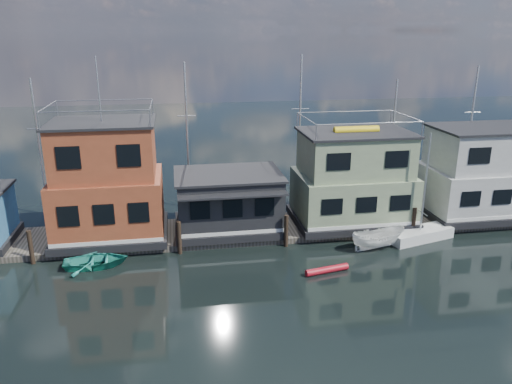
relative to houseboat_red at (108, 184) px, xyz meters
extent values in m
plane|color=black|center=(8.50, -12.00, -4.10)|extent=(160.00, 160.00, 0.00)
cube|color=#595147|center=(8.50, 0.00, -3.90)|extent=(48.00, 5.00, 0.40)
cube|color=black|center=(0.00, 0.00, -3.45)|extent=(7.40, 5.90, 0.50)
cube|color=#994326|center=(0.00, 0.00, -1.33)|extent=(7.00, 5.50, 3.74)
cube|color=#994326|center=(0.00, 0.00, 2.27)|extent=(6.30, 4.95, 3.46)
cube|color=black|center=(0.00, 0.00, 4.08)|extent=(6.65, 5.23, 0.16)
cylinder|color=silver|center=(0.00, 0.00, 6.16)|extent=(0.08, 0.08, 4.00)
cube|color=black|center=(8.00, 0.00, -3.45)|extent=(7.40, 5.40, 0.50)
cube|color=black|center=(8.00, 0.00, -1.50)|extent=(7.00, 5.00, 3.40)
cube|color=black|center=(8.00, 0.00, 0.28)|extent=(7.30, 5.30, 0.16)
cube|color=black|center=(8.00, -2.80, -0.31)|extent=(7.00, 1.20, 0.12)
cube|color=black|center=(17.00, 0.00, -3.45)|extent=(8.40, 5.90, 0.50)
cube|color=gray|center=(17.00, 0.00, -1.64)|extent=(8.00, 5.50, 3.12)
cube|color=gray|center=(17.00, 0.00, 1.36)|extent=(7.20, 4.95, 2.88)
cube|color=black|center=(17.00, 0.00, 2.88)|extent=(7.60, 5.23, 0.16)
cylinder|color=yellow|center=(17.00, 0.00, 3.05)|extent=(3.20, 0.56, 0.56)
cube|color=black|center=(27.00, 0.00, -3.45)|extent=(8.40, 5.90, 0.50)
cube|color=#BBBAB6|center=(27.00, 0.00, -1.64)|extent=(8.00, 5.50, 3.12)
cube|color=#BBBAB6|center=(27.00, 0.00, 1.36)|extent=(7.20, 4.95, 2.88)
cube|color=black|center=(27.00, 0.00, 2.88)|extent=(7.60, 5.23, 0.16)
cylinder|color=#2D2116|center=(-4.50, -2.80, -3.00)|extent=(0.28, 0.28, 2.20)
cylinder|color=#2D2116|center=(4.50, -2.80, -3.00)|extent=(0.28, 0.28, 2.20)
cylinder|color=#2D2116|center=(11.50, -2.80, -3.00)|extent=(0.28, 0.28, 2.20)
cylinder|color=#2D2116|center=(20.50, -2.80, -3.00)|extent=(0.28, 0.28, 2.20)
cylinder|color=silver|center=(-5.50, 6.00, 1.15)|extent=(0.16, 0.16, 10.50)
cylinder|color=silver|center=(-5.50, 6.00, 2.72)|extent=(1.40, 0.06, 0.06)
cylinder|color=silver|center=(5.50, 6.00, 1.65)|extent=(0.16, 0.16, 11.50)
cylinder|color=silver|center=(5.50, 6.00, 3.37)|extent=(1.40, 0.06, 0.06)
cylinder|color=silver|center=(14.50, 6.00, 1.90)|extent=(0.16, 0.16, 12.00)
cylinder|color=silver|center=(14.50, 6.00, 3.70)|extent=(1.40, 0.06, 0.06)
cylinder|color=silver|center=(22.50, 6.00, 0.90)|extent=(0.16, 0.16, 10.00)
cylinder|color=silver|center=(22.50, 6.00, 2.40)|extent=(1.40, 0.06, 0.06)
cylinder|color=silver|center=(29.50, 6.00, 1.40)|extent=(0.16, 0.16, 11.00)
cylinder|color=silver|center=(29.50, 6.00, 3.05)|extent=(1.40, 0.06, 0.06)
cylinder|color=#B21320|center=(13.07, -6.95, -3.90)|extent=(2.76, 0.95, 0.40)
imported|color=white|center=(17.33, -4.23, -3.38)|extent=(3.90, 1.88, 1.45)
cube|color=silver|center=(20.85, -3.17, -3.74)|extent=(4.96, 2.78, 0.73)
cylinder|color=silver|center=(20.85, -3.17, -0.02)|extent=(0.12, 0.12, 6.71)
cube|color=silver|center=(20.85, -3.17, -2.11)|extent=(0.44, 1.43, 0.05)
imported|color=teal|center=(-0.57, -3.86, -3.71)|extent=(4.01, 3.01, 0.79)
camera|label=1|loc=(4.56, -32.63, 9.62)|focal=35.00mm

